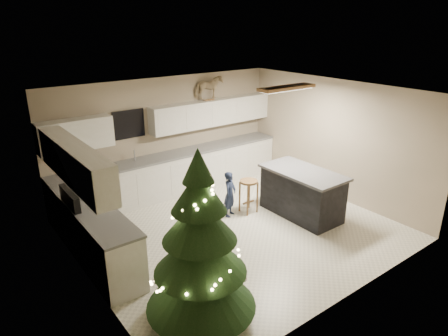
% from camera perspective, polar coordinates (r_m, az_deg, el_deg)
% --- Properties ---
extents(ground_plane, '(5.50, 5.50, 0.00)m').
position_cam_1_polar(ground_plane, '(7.68, 1.59, -8.80)').
color(ground_plane, beige).
extents(room_shell, '(5.52, 5.02, 2.61)m').
position_cam_1_polar(room_shell, '(7.01, 1.87, 3.84)').
color(room_shell, tan).
rests_on(room_shell, ground_plane).
extents(cabinetry, '(5.50, 3.20, 2.00)m').
position_cam_1_polar(cabinetry, '(8.19, -10.62, -1.38)').
color(cabinetry, silver).
rests_on(cabinetry, ground_plane).
extents(island, '(0.90, 1.70, 0.95)m').
position_cam_1_polar(island, '(8.19, 11.05, -3.50)').
color(island, black).
rests_on(island, ground_plane).
extents(bar_stool, '(0.36, 0.36, 0.70)m').
position_cam_1_polar(bar_stool, '(8.15, 3.54, -2.92)').
color(bar_stool, olive).
rests_on(bar_stool, ground_plane).
extents(christmas_tree, '(1.50, 1.45, 2.39)m').
position_cam_1_polar(christmas_tree, '(5.13, -3.43, -12.26)').
color(christmas_tree, '#3F2816').
rests_on(christmas_tree, ground_plane).
extents(toddler, '(0.41, 0.36, 0.94)m').
position_cam_1_polar(toddler, '(8.01, 0.85, -3.75)').
color(toddler, '#171C32').
rests_on(toddler, ground_plane).
extents(rocking_horse, '(0.68, 0.38, 0.56)m').
position_cam_1_polar(rocking_horse, '(9.31, -2.20, 11.40)').
color(rocking_horse, olive).
rests_on(rocking_horse, cabinetry).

